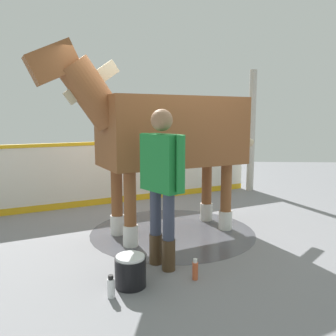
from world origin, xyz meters
The scene contains 9 objects.
ground_plane centered at (0.00, 0.00, -0.01)m, with size 16.00×16.00×0.02m, color gray.
wet_patch centered at (0.06, -0.01, 0.00)m, with size 2.40×2.40×0.00m, color #4C4C54.
barrier_wall centered at (-1.73, -1.03, 0.56)m, with size 2.94×5.08×1.21m.
roof_post_far centered at (-2.96, 1.67, 1.34)m, with size 0.16×0.16×2.69m, color #B7B2A8.
horse centered at (0.12, -0.11, 1.46)m, with size 1.98×3.03×2.59m.
handler centered at (1.29, -0.09, 1.03)m, with size 0.54×0.51×1.76m.
wash_bucket centered at (1.77, -0.37, 0.16)m, with size 0.31×0.31×0.32m.
bottle_shampoo centered at (1.99, -0.53, 0.10)m, with size 0.07×0.07×0.22m.
bottle_spray centered at (1.59, 0.28, 0.10)m, with size 0.06×0.06×0.23m.
Camera 1 is at (5.08, 0.15, 1.69)m, focal length 37.85 mm.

